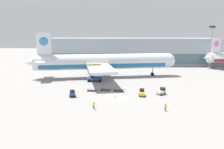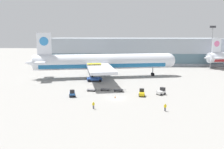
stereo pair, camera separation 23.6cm
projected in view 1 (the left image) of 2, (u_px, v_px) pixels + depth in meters
ground_plane at (117, 98)px, 65.95m from camera, size 400.00×400.00×0.00m
terminal_building at (134, 51)px, 135.09m from camera, size 90.00×18.20×14.00m
light_mast at (211, 43)px, 119.17m from camera, size 2.80×0.50×20.19m
airplane_main at (101, 62)px, 95.55m from camera, size 57.54×48.64×17.00m
scissor_lift_loader at (94, 75)px, 88.47m from camera, size 5.68×4.22×6.32m
baggage_tug_foreground at (162, 92)px, 69.72m from camera, size 2.77×2.69×2.00m
baggage_tug_mid at (72, 94)px, 67.46m from camera, size 2.07×2.68×2.00m
baggage_tug_far at (142, 93)px, 68.13m from camera, size 1.74×2.52×2.00m
baggage_dolly_lead at (92, 90)px, 73.83m from camera, size 3.77×1.87×0.48m
baggage_dolly_second at (105, 89)px, 74.69m from camera, size 3.77×1.87×0.48m
baggage_dolly_third at (118, 90)px, 73.96m from camera, size 3.77×1.87×0.48m
ground_crew_near at (166, 107)px, 55.14m from camera, size 0.57×0.23×1.75m
ground_crew_far at (94, 105)px, 56.79m from camera, size 0.49×0.38×1.69m
traffic_cone_near at (115, 97)px, 66.39m from camera, size 0.40×0.40×0.67m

